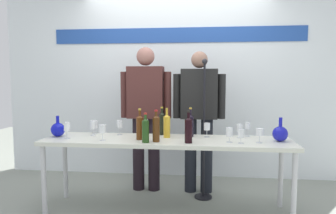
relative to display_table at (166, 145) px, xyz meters
The scene contains 26 objects.
ground_plane 0.70m from the display_table, ahead, with size 10.00×10.00×0.00m, color gray.
back_wall 1.49m from the display_table, 90.00° to the left, with size 4.88×0.11×3.00m.
display_table is the anchor object (origin of this frame).
decanter_blue_left 1.16m from the display_table, behind, with size 0.15×0.15×0.22m.
decanter_blue_right 1.13m from the display_table, ahead, with size 0.15×0.15×0.24m.
presenter_left 0.75m from the display_table, 118.00° to the left, with size 0.62×0.22×1.74m.
presenter_right 0.73m from the display_table, 62.00° to the left, with size 0.62×0.22×1.68m.
wine_bottle_0 0.26m from the display_table, 120.50° to the right, with size 0.07×0.07×0.31m.
wine_bottle_1 0.32m from the display_table, 107.80° to the left, with size 0.07×0.07×0.31m.
wine_bottle_2 0.33m from the display_table, 168.54° to the right, with size 0.07×0.07×0.31m.
wine_bottle_3 0.34m from the display_table, 33.69° to the left, with size 0.07×0.07×0.31m.
wine_bottle_4 0.21m from the display_table, 93.53° to the left, with size 0.07×0.07×0.31m.
wine_bottle_5 0.34m from the display_table, 34.93° to the right, with size 0.07×0.07×0.31m.
wine_bottle_6 0.32m from the display_table, 133.31° to the right, with size 0.07×0.07×0.29m.
wine_glass_left_0 0.59m from the display_table, 161.65° to the left, with size 0.06×0.06×0.16m.
wine_glass_left_1 0.66m from the display_table, 167.08° to the right, with size 0.07×0.07×0.16m.
wine_glass_left_2 0.84m from the display_table, behind, with size 0.06×0.06×0.16m.
wine_glass_left_3 0.88m from the display_table, 164.60° to the left, with size 0.07×0.07×0.15m.
wine_glass_left_4 1.03m from the display_table, behind, with size 0.06×0.06×0.17m.
wine_glass_right_0 0.75m from the display_table, ahead, with size 0.06×0.06×0.13m.
wine_glass_right_1 0.65m from the display_table, ahead, with size 0.06×0.06×0.14m.
wine_glass_right_2 0.47m from the display_table, 20.11° to the left, with size 0.06×0.06×0.15m.
wine_glass_right_3 0.92m from the display_table, ahead, with size 0.07×0.07×0.14m.
wine_glass_right_4 0.89m from the display_table, 15.93° to the left, with size 0.06×0.06×0.15m.
wine_glass_right_5 0.78m from the display_table, 11.15° to the left, with size 0.06×0.06×0.15m.
microphone_stand 0.58m from the display_table, 46.97° to the left, with size 0.20×0.20×1.59m.
Camera 1 is at (0.36, -3.10, 1.38)m, focal length 33.39 mm.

